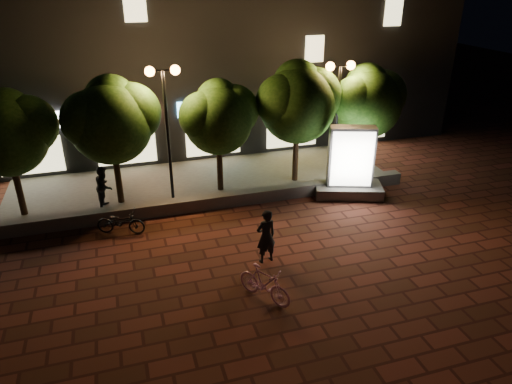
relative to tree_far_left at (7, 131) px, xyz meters
name	(u,v)px	position (x,y,z in m)	size (l,w,h in m)	color
ground	(244,262)	(6.95, -5.46, -3.29)	(80.00, 80.00, 0.00)	maroon
retaining_wall	(216,201)	(6.95, -1.46, -3.04)	(16.00, 0.45, 0.50)	slate
sidewalk	(204,181)	(6.95, 1.04, -3.25)	(16.00, 5.00, 0.08)	slate
building_block	(174,43)	(6.94, 7.53, 1.70)	(28.00, 8.12, 11.30)	black
tree_far_left	(7,131)	(0.00, 0.00, 0.00)	(3.36, 2.80, 4.63)	#302012
tree_left	(112,118)	(3.50, 0.00, 0.15)	(3.60, 3.00, 4.89)	#302012
tree_mid	(219,115)	(7.50, 0.00, -0.08)	(3.24, 2.70, 4.50)	#302012
tree_right	(298,100)	(10.80, 0.00, 0.27)	(3.72, 3.10, 5.07)	#302012
tree_far_right	(368,99)	(14.00, 0.00, 0.08)	(3.48, 2.90, 4.76)	#302012
street_lamp_left	(165,100)	(5.45, -0.26, 0.74)	(1.26, 0.36, 5.18)	black
street_lamp_right	(339,91)	(12.45, -0.26, 0.60)	(1.26, 0.36, 4.98)	black
ad_kiosk	(350,168)	(12.33, -1.96, -2.13)	(2.96, 2.12, 2.89)	slate
scooter_pink	(264,284)	(6.98, -7.39, -2.77)	(0.49, 1.73, 1.04)	#EC95C2
rider	(266,236)	(7.61, -5.59, -2.39)	(0.66, 0.43, 1.80)	black
scooter_parked	(121,222)	(3.36, -2.46, -2.85)	(0.59, 1.69, 0.89)	black
pedestrian	(104,186)	(2.90, -0.24, -2.40)	(0.79, 0.61, 1.62)	black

